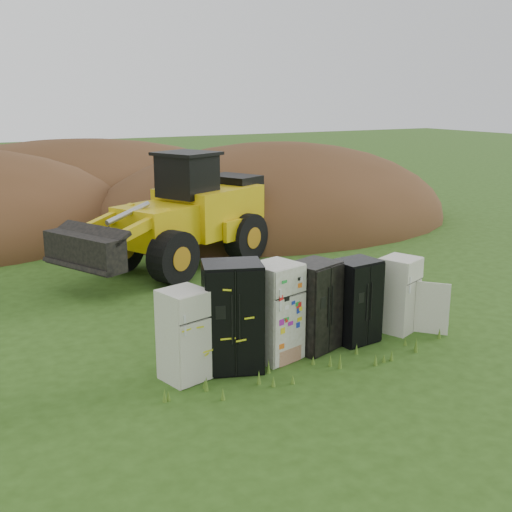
{
  "coord_description": "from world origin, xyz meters",
  "views": [
    {
      "loc": [
        -6.28,
        -9.61,
        4.82
      ],
      "look_at": [
        0.14,
        2.0,
        1.44
      ],
      "focal_mm": 45.0,
      "sensor_mm": 36.0,
      "label": 1
    }
  ],
  "objects": [
    {
      "name": "fridge_open_door",
      "position": [
        2.41,
        0.02,
        0.78
      ],
      "size": [
        0.9,
        0.87,
        1.57
      ],
      "primitive_type": null,
      "rotation": [
        0.0,
        0.0,
        0.37
      ],
      "color": "silver",
      "rests_on": "ground"
    },
    {
      "name": "ground",
      "position": [
        0.0,
        0.0,
        0.0
      ],
      "size": [
        120.0,
        120.0,
        0.0
      ],
      "primitive_type": "plane",
      "color": "#284713",
      "rests_on": "ground"
    },
    {
      "name": "fridge_dark_mid",
      "position": [
        0.31,
        0.04,
        0.87
      ],
      "size": [
        1.07,
        0.96,
        1.73
      ],
      "primitive_type": null,
      "rotation": [
        0.0,
        0.0,
        0.32
      ],
      "color": "black",
      "rests_on": "ground"
    },
    {
      "name": "dirt_mound_right",
      "position": [
        6.16,
        11.49,
        0.0
      ],
      "size": [
        14.58,
        10.69,
        6.06
      ],
      "primitive_type": "ellipsoid",
      "color": "#482C17",
      "rests_on": "ground"
    },
    {
      "name": "fridge_black_right",
      "position": [
        1.27,
        -0.01,
        0.83
      ],
      "size": [
        0.9,
        0.77,
        1.67
      ],
      "primitive_type": null,
      "rotation": [
        0.0,
        0.0,
        0.1
      ],
      "color": "black",
      "rests_on": "ground"
    },
    {
      "name": "wheel_loader",
      "position": [
        0.0,
        6.77,
        1.61
      ],
      "size": [
        7.2,
        5.2,
        3.23
      ],
      "primitive_type": null,
      "rotation": [
        0.0,
        0.0,
        0.42
      ],
      "color": "gold",
      "rests_on": "ground"
    },
    {
      "name": "dirt_mound_back",
      "position": [
        0.17,
        18.37,
        0.0
      ],
      "size": [
        17.47,
        11.64,
        5.85
      ],
      "primitive_type": "ellipsoid",
      "color": "#482C17",
      "rests_on": "ground"
    },
    {
      "name": "fridge_black_side",
      "position": [
        -1.45,
        -0.02,
        0.98
      ],
      "size": [
        1.24,
        1.11,
        1.97
      ],
      "primitive_type": null,
      "rotation": [
        0.0,
        0.0,
        -0.34
      ],
      "color": "black",
      "rests_on": "ground"
    },
    {
      "name": "fridge_leftmost",
      "position": [
        -2.38,
        -0.01,
        0.8
      ],
      "size": [
        0.85,
        0.83,
        1.61
      ],
      "primitive_type": null,
      "rotation": [
        0.0,
        0.0,
        0.24
      ],
      "color": "silver",
      "rests_on": "ground"
    },
    {
      "name": "fridge_sticker",
      "position": [
        -0.56,
        0.02,
        0.91
      ],
      "size": [
        0.97,
        0.93,
        1.83
      ],
      "primitive_type": null,
      "rotation": [
        0.0,
        0.0,
        0.25
      ],
      "color": "silver",
      "rests_on": "ground"
    }
  ]
}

